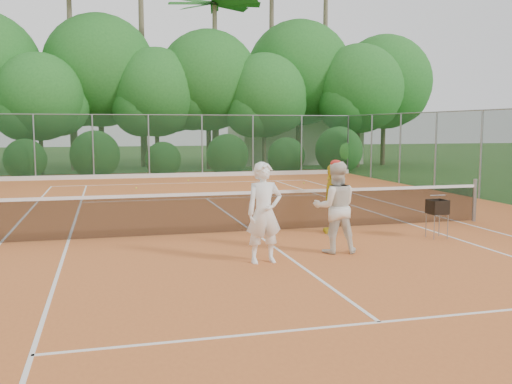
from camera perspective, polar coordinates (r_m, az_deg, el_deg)
ground at (r=13.35m, az=-0.31°, el=-4.09°), size 120.00×120.00×0.00m
clay_court at (r=13.35m, az=-0.31°, el=-4.05°), size 18.00×36.00×0.02m
club_building at (r=38.72m, az=3.76°, el=5.14°), size 8.00×5.00×3.00m
tennis_net at (r=13.27m, az=-0.31°, el=-1.83°), size 11.97×0.10×1.10m
player_white at (r=10.23m, az=0.82°, el=-2.09°), size 0.69×0.48×1.82m
player_center_grp at (r=11.16m, az=7.93°, el=-1.49°), size 0.97×0.82×1.81m
player_yellow at (r=13.25m, az=7.64°, el=-0.64°), size 0.62×1.01×1.60m
ball_hopper at (r=13.16m, az=17.69°, el=-1.51°), size 0.37×0.37×0.85m
stray_ball_a at (r=25.83m, az=-6.78°, el=1.17°), size 0.07×0.07×0.07m
stray_ball_b at (r=22.99m, az=-11.89°, el=0.40°), size 0.07×0.07×0.07m
stray_ball_c at (r=24.53m, az=4.82°, el=0.90°), size 0.07×0.07×0.07m
court_markings at (r=13.35m, az=-0.31°, el=-3.99°), size 11.03×23.83×0.01m
fence_back at (r=27.92m, az=-8.03°, el=4.57°), size 18.07×0.07×3.00m
tropical_treeline at (r=33.37m, az=-6.71°, el=11.08°), size 32.10×8.49×15.03m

